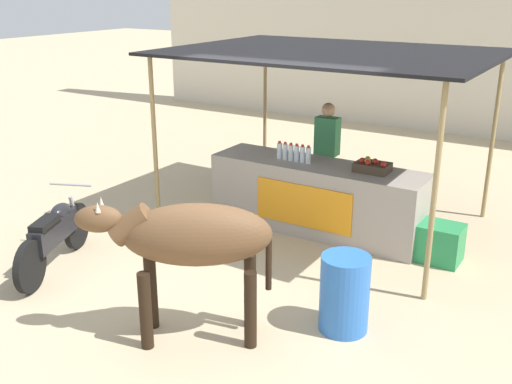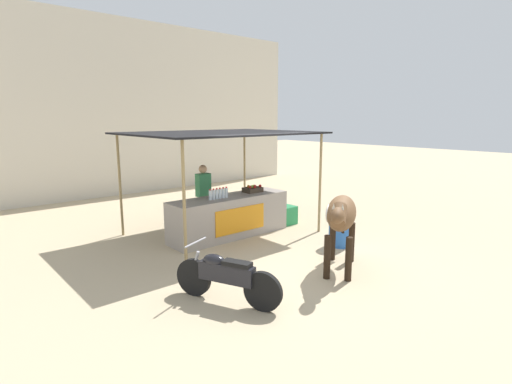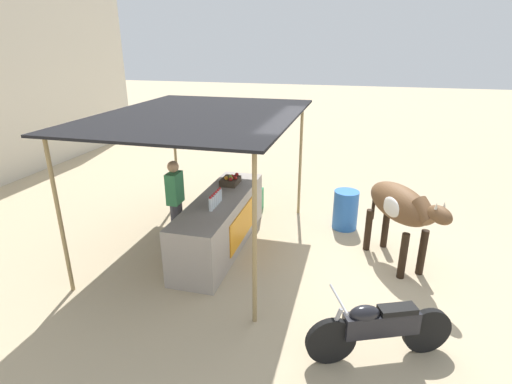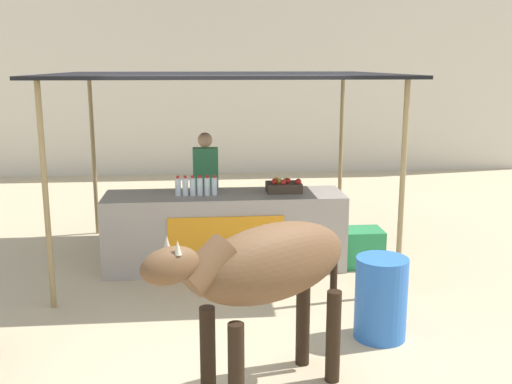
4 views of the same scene
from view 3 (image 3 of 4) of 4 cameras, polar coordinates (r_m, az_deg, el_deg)
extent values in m
plane|color=tan|center=(7.15, 12.17, -9.68)|extent=(60.00, 60.00, 0.00)
cube|color=#9E9389|center=(7.29, -5.07, -4.38)|extent=(3.00, 0.80, 0.96)
cube|color=orange|center=(7.17, -1.97, -4.74)|extent=(1.40, 0.02, 0.58)
cube|color=black|center=(6.81, -8.02, 10.88)|extent=(4.20, 3.20, 0.04)
cylinder|color=#997F51|center=(5.04, -0.20, -7.08)|extent=(0.06, 0.06, 2.42)
cylinder|color=#997F51|center=(8.50, 6.36, 4.53)|extent=(0.06, 0.06, 2.42)
cylinder|color=#997F51|center=(6.35, -26.26, -3.28)|extent=(0.06, 0.06, 2.42)
cylinder|color=#997F51|center=(9.34, -11.47, 5.71)|extent=(0.06, 0.06, 2.42)
cylinder|color=silver|center=(6.54, -6.49, -1.80)|extent=(0.07, 0.07, 0.22)
cylinder|color=red|center=(6.50, -6.54, -0.78)|extent=(0.04, 0.04, 0.03)
cylinder|color=silver|center=(6.62, -6.22, -1.51)|extent=(0.07, 0.07, 0.22)
cylinder|color=red|center=(6.58, -6.26, -0.50)|extent=(0.04, 0.04, 0.03)
cylinder|color=silver|center=(6.70, -5.95, -1.23)|extent=(0.07, 0.07, 0.22)
cylinder|color=red|center=(6.65, -5.99, -0.23)|extent=(0.04, 0.04, 0.03)
cylinder|color=silver|center=(6.78, -5.69, -0.96)|extent=(0.07, 0.07, 0.22)
cylinder|color=red|center=(6.73, -5.72, 0.03)|extent=(0.04, 0.04, 0.03)
cylinder|color=silver|center=(6.86, -5.43, -0.69)|extent=(0.07, 0.07, 0.22)
cylinder|color=red|center=(6.81, -5.46, 0.29)|extent=(0.04, 0.04, 0.03)
cylinder|color=silver|center=(6.94, -5.18, -0.43)|extent=(0.07, 0.07, 0.22)
cylinder|color=red|center=(6.89, -5.21, 0.54)|extent=(0.04, 0.04, 0.03)
cube|color=#3F3326|center=(7.77, -3.69, 1.57)|extent=(0.44, 0.32, 0.12)
sphere|color=#B21E19|center=(7.87, -2.76, 2.51)|extent=(0.08, 0.08, 0.08)
sphere|color=#B21E19|center=(7.61, -3.64, 1.85)|extent=(0.08, 0.08, 0.08)
sphere|color=#8CB22D|center=(7.67, -3.60, 2.01)|extent=(0.08, 0.08, 0.08)
sphere|color=#B21E19|center=(7.69, -2.99, 2.05)|extent=(0.08, 0.08, 0.08)
sphere|color=#8CB22D|center=(7.77, -3.64, 2.24)|extent=(0.08, 0.08, 0.08)
sphere|color=orange|center=(7.67, -4.26, 1.99)|extent=(0.08, 0.08, 0.08)
sphere|color=#B21E19|center=(7.77, -3.44, 2.27)|extent=(0.08, 0.08, 0.08)
cylinder|color=#383842|center=(7.39, -11.15, -4.69)|extent=(0.22, 0.22, 0.88)
cube|color=#337F4C|center=(7.12, -11.55, 0.56)|extent=(0.34, 0.20, 0.56)
sphere|color=tan|center=(7.00, -11.78, 3.56)|extent=(0.20, 0.20, 0.20)
cube|color=#268C4C|center=(8.86, -0.72, -1.32)|extent=(0.60, 0.44, 0.48)
cylinder|color=blue|center=(8.21, 12.66, -2.49)|extent=(0.49, 0.49, 0.79)
ellipsoid|color=brown|center=(6.95, 19.72, -1.49)|extent=(1.46, 1.20, 0.60)
cylinder|color=black|center=(7.00, 22.64, -7.97)|extent=(0.12, 0.12, 0.78)
cylinder|color=black|center=(6.78, 20.27, -8.57)|extent=(0.12, 0.12, 0.78)
cylinder|color=black|center=(7.67, 18.00, -4.80)|extent=(0.12, 0.12, 0.78)
cylinder|color=black|center=(7.47, 15.73, -5.24)|extent=(0.12, 0.12, 0.78)
cylinder|color=brown|center=(6.49, 22.96, -2.49)|extent=(0.51, 0.45, 0.41)
ellipsoid|color=brown|center=(6.27, 24.78, -2.99)|extent=(0.49, 0.42, 0.26)
cone|color=beige|center=(6.28, 25.32, -1.66)|extent=(0.05, 0.05, 0.10)
cone|color=beige|center=(6.18, 24.37, -1.83)|extent=(0.05, 0.05, 0.10)
cylinder|color=black|center=(7.53, 16.47, -1.60)|extent=(0.06, 0.06, 0.60)
ellipsoid|color=silver|center=(6.74, 18.73, -2.03)|extent=(0.42, 0.32, 0.32)
cylinder|color=black|center=(5.02, 10.62, -20.19)|extent=(0.31, 0.58, 0.60)
cylinder|color=black|center=(5.48, 23.19, -17.75)|extent=(0.31, 0.58, 0.60)
cube|color=black|center=(5.11, 17.45, -17.46)|extent=(0.52, 0.90, 0.28)
ellipsoid|color=black|center=(4.93, 15.25, -16.43)|extent=(0.33, 0.41, 0.20)
cube|color=black|center=(5.09, 19.55, -15.66)|extent=(0.34, 0.48, 0.10)
cylinder|color=#99999E|center=(4.68, 11.70, -14.70)|extent=(0.52, 0.24, 0.03)
cylinder|color=#99999E|center=(4.90, 11.02, -18.38)|extent=(0.13, 0.21, 0.49)
camera|label=1|loc=(10.72, 42.61, 14.01)|focal=42.00mm
camera|label=2|loc=(5.12, 93.52, -10.62)|focal=28.00mm
camera|label=4|loc=(7.84, 54.76, 4.68)|focal=42.00mm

